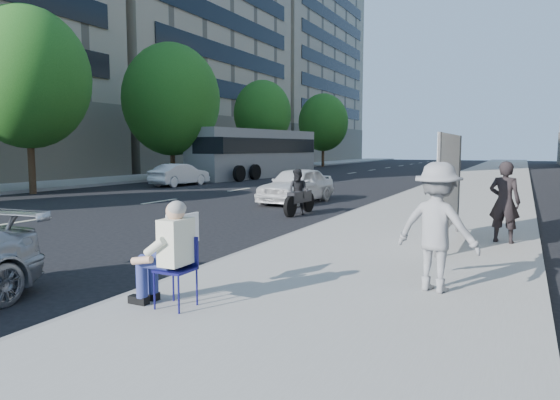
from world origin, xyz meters
The scene contains 17 objects.
ground centered at (0.00, 0.00, 0.00)m, with size 160.00×160.00×0.00m, color black.
near_sidewalk centered at (4.00, 20.00, 0.07)m, with size 5.00×120.00×0.15m, color gray.
far_sidewalk centered at (-16.75, 20.00, 0.07)m, with size 4.50×120.00×0.15m, color gray.
far_bldg_mid centered at (-30.00, 34.00, 17.00)m, with size 22.00×26.00×34.00m, color tan.
far_bldg_north centered at (-30.00, 62.00, 14.00)m, with size 22.00×28.00×28.00m, color tan.
tree_far_b centered at (-13.70, 8.00, 5.13)m, with size 5.40×5.40×8.24m.
tree_far_c centered at (-13.70, 18.00, 5.02)m, with size 6.00×6.00×8.47m.
tree_far_d centered at (-13.70, 30.00, 4.89)m, with size 4.80×4.80×7.65m.
tree_far_e centered at (-13.70, 44.00, 4.78)m, with size 5.40×5.40×7.89m.
seated_protester centered at (2.29, -2.42, 0.87)m, with size 0.83×1.11×1.31m.
jogger centered at (5.11, -0.32, 1.02)m, with size 1.13×0.65×1.74m, color gray.
pedestrian_woman centered at (5.80, 3.85, 0.98)m, with size 0.61×0.40×1.67m, color black.
protest_banner centered at (4.78, 3.27, 1.40)m, with size 0.08×3.06×2.20m.
white_sedan_near centered at (-1.56, 9.93, 0.67)m, with size 1.59×3.95×1.34m, color silver.
white_sedan_mid centered at (-10.78, 14.86, 0.60)m, with size 1.27×3.64×1.20m, color white.
motorcycle centered at (-0.12, 6.89, 0.64)m, with size 0.72×2.05×1.42m.
bus centered at (-10.74, 23.56, 1.64)m, with size 3.97×12.30×3.30m.
Camera 1 is at (6.12, -7.18, 2.08)m, focal length 32.00 mm.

